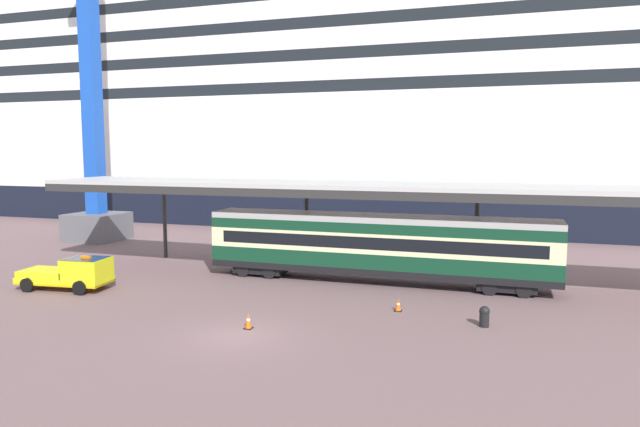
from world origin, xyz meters
The scene contains 9 objects.
ground_plane centered at (0.00, 0.00, 0.00)m, with size 400.00×400.00×0.00m, color #6C5457.
cruise_ship centered at (-2.99, 45.21, 14.16)m, with size 177.61×27.23×41.95m.
platform_canopy centered at (3.54, 12.16, 5.76)m, with size 44.89×5.98×5.98m.
train_carriage centered at (3.54, 11.77, 2.30)m, with size 20.85×2.81×4.11m.
service_truck centered at (-12.69, 4.51, 0.99)m, with size 5.39×2.70×2.02m.
traffic_cone_near centered at (5.90, 6.01, 0.31)m, with size 0.36×0.36×0.63m.
traffic_cone_mid centered at (0.01, 1.11, 0.35)m, with size 0.36×0.36×0.72m.
dockside_crane centered at (-23.20, 20.14, 18.35)m, with size 14.23×4.40×57.85m.
quay_bollard centered at (10.09, 4.71, 0.52)m, with size 0.48×0.48×0.96m.
Camera 1 is at (10.85, -21.60, 8.00)m, focal length 32.06 mm.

